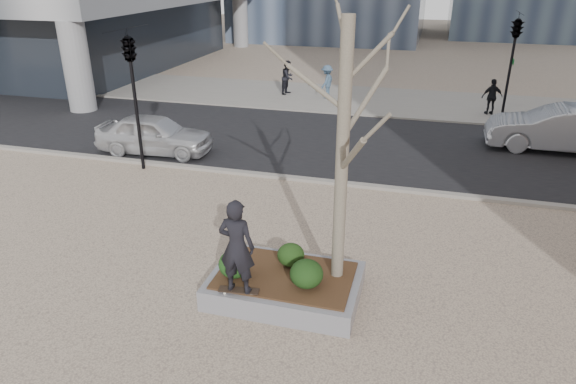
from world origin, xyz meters
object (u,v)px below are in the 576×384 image
(skateboarder, at_px, (237,247))
(police_car, at_px, (154,134))
(skateboard, at_px, (239,291))
(planter, at_px, (285,286))

(skateboarder, bearing_deg, police_car, -51.20)
(skateboard, bearing_deg, skateboarder, -7.73)
(skateboard, relative_size, police_car, 0.19)
(police_car, bearing_deg, skateboarder, -146.21)
(planter, distance_m, skateboarder, 1.64)
(planter, xyz_separation_m, police_car, (-6.83, 7.07, 0.49))
(planter, xyz_separation_m, skateboard, (-0.70, -0.80, 0.26))
(skateboarder, bearing_deg, planter, -130.44)
(skateboard, distance_m, police_car, 9.98)
(planter, distance_m, police_car, 9.85)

